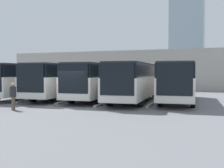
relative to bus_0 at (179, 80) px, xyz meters
name	(u,v)px	position (x,y,z in m)	size (l,w,h in m)	color
ground_plane	(68,107)	(6.81, 6.12, -1.76)	(600.00, 600.00, 0.00)	slate
bus_0	(179,80)	(0.00, 0.00, 0.00)	(3.36, 11.42, 3.13)	silver
curb_divider_0	(154,102)	(1.70, 1.67, -1.68)	(0.24, 6.21, 0.15)	#9E9E99
bus_1	(135,80)	(3.41, 1.06, 0.00)	(3.36, 11.42, 3.13)	silver
curb_divider_1	(108,102)	(5.11, 2.72, -1.68)	(0.24, 6.21, 0.15)	#9E9E99
bus_2	(99,80)	(6.81, 0.52, 0.00)	(3.36, 11.42, 3.13)	silver
curb_divider_2	(73,100)	(8.52, 2.18, -1.68)	(0.24, 6.21, 0.15)	#9E9E99
bus_3	(64,80)	(10.22, 0.71, 0.00)	(3.36, 11.42, 3.13)	silver
curb_divider_3	(38,99)	(11.92, 2.37, -1.68)	(0.24, 6.21, 0.15)	#9E9E99
bus_4	(31,79)	(13.63, 1.11, 0.00)	(3.36, 11.42, 3.13)	silver
pedestrian	(13,95)	(9.25, 8.75, -0.82)	(0.53, 0.53, 1.74)	brown
station_building	(152,70)	(6.81, -20.64, 1.04)	(42.78, 14.82, 5.54)	#A8A399
office_tower	(187,24)	(15.39, -158.82, 30.91)	(20.12, 20.12, 66.54)	#93A8B7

